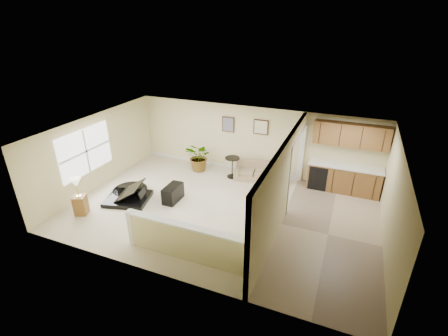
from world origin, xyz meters
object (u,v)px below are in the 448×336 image
at_px(piano, 128,184).
at_px(piano_bench, 173,193).
at_px(accent_table, 232,165).
at_px(loveseat, 255,171).
at_px(small_plant, 287,178).
at_px(palm_plant, 200,157).
at_px(lamp_stand, 79,199).

height_order(piano, piano_bench, piano).
distance_m(piano_bench, accent_table, 2.57).
bearing_deg(piano, loveseat, 27.29).
bearing_deg(small_plant, palm_plant, -176.49).
bearing_deg(piano, accent_table, 32.70).
distance_m(palm_plant, lamp_stand, 4.49).
relative_size(accent_table, lamp_stand, 0.66).
bearing_deg(lamp_stand, accent_table, 50.45).
distance_m(piano, piano_bench, 1.46).
distance_m(palm_plant, small_plant, 3.32).
bearing_deg(palm_plant, piano_bench, -85.19).
bearing_deg(small_plant, piano_bench, -140.54).
bearing_deg(palm_plant, lamp_stand, -115.65).
distance_m(accent_table, palm_plant, 1.35).
relative_size(loveseat, lamp_stand, 1.30).
height_order(loveseat, palm_plant, palm_plant).
distance_m(piano_bench, palm_plant, 2.38).
bearing_deg(palm_plant, loveseat, 4.41).
distance_m(piano, loveseat, 4.43).
relative_size(piano, lamp_stand, 1.51).
height_order(piano, loveseat, piano).
bearing_deg(piano_bench, piano, -162.79).
height_order(accent_table, small_plant, accent_table).
bearing_deg(piano_bench, lamp_stand, -141.61).
xyz_separation_m(piano_bench, lamp_stand, (-2.14, -1.70, 0.24)).
relative_size(small_plant, lamp_stand, 0.41).
relative_size(piano_bench, loveseat, 0.51).
bearing_deg(small_plant, accent_table, -172.19).
bearing_deg(small_plant, loveseat, -178.14).
height_order(loveseat, small_plant, loveseat).
bearing_deg(loveseat, palm_plant, 174.52).
bearing_deg(accent_table, loveseat, 16.35).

